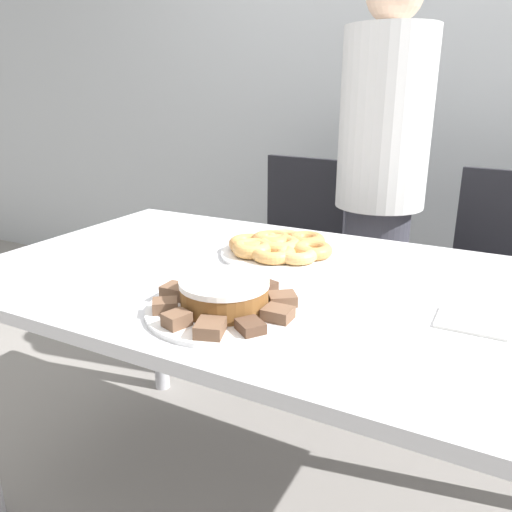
{
  "coord_description": "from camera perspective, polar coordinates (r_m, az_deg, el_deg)",
  "views": [
    {
      "loc": [
        0.5,
        -1.04,
        1.18
      ],
      "look_at": [
        -0.02,
        -0.04,
        0.81
      ],
      "focal_mm": 35.0,
      "sensor_mm": 36.0,
      "label": 1
    }
  ],
  "objects": [
    {
      "name": "lamington_7",
      "position": [
        1.05,
        3.01,
        -4.91
      ],
      "size": [
        0.07,
        0.07,
        0.02
      ],
      "rotation": [
        0.0,
        0.0,
        6.92
      ],
      "color": "brown",
      "rests_on": "plate_cake"
    },
    {
      "name": "plate_donuts",
      "position": [
        1.39,
        2.66,
        0.27
      ],
      "size": [
        0.33,
        0.33,
        0.01
      ],
      "color": "white",
      "rests_on": "table"
    },
    {
      "name": "lamington_9",
      "position": [
        1.14,
        -2.26,
        -2.86
      ],
      "size": [
        0.05,
        0.06,
        0.03
      ],
      "rotation": [
        0.0,
        0.0,
        8.18
      ],
      "color": "#513828",
      "rests_on": "plate_cake"
    },
    {
      "name": "donut_7",
      "position": [
        1.4,
        -0.7,
        1.43
      ],
      "size": [
        0.12,
        0.12,
        0.04
      ],
      "color": "#D18E4C",
      "rests_on": "plate_donuts"
    },
    {
      "name": "person_standing",
      "position": [
        1.91,
        13.97,
        7.32
      ],
      "size": [
        0.32,
        0.32,
        1.59
      ],
      "color": "#383842",
      "rests_on": "ground_plane"
    },
    {
      "name": "donut_2",
      "position": [
        1.31,
        4.7,
        0.14
      ],
      "size": [
        0.11,
        0.11,
        0.03
      ],
      "color": "#E5AD66",
      "rests_on": "plate_donuts"
    },
    {
      "name": "donut_8",
      "position": [
        1.35,
        -0.4,
        0.84
      ],
      "size": [
        0.11,
        0.11,
        0.04
      ],
      "color": "tan",
      "rests_on": "plate_donuts"
    },
    {
      "name": "table",
      "position": [
        1.27,
        1.86,
        -6.12
      ],
      "size": [
        1.51,
        0.9,
        0.75
      ],
      "color": "silver",
      "rests_on": "ground_plane"
    },
    {
      "name": "wall_back",
      "position": [
        2.65,
        17.87,
        19.94
      ],
      "size": [
        8.0,
        0.05,
        2.6
      ],
      "color": "#B2B7BC",
      "rests_on": "ground_plane"
    },
    {
      "name": "lamington_4",
      "position": [
        0.93,
        -5.27,
        -8.19
      ],
      "size": [
        0.07,
        0.07,
        0.02
      ],
      "rotation": [
        0.0,
        0.0,
        5.03
      ],
      "color": "brown",
      "rests_on": "plate_cake"
    },
    {
      "name": "lamington_5",
      "position": [
        0.93,
        -0.64,
        -8.04
      ],
      "size": [
        0.07,
        0.07,
        0.02
      ],
      "rotation": [
        0.0,
        0.0,
        5.66
      ],
      "color": "#513828",
      "rests_on": "plate_cake"
    },
    {
      "name": "lamington_1",
      "position": [
        1.09,
        -9.06,
        -3.99
      ],
      "size": [
        0.06,
        0.05,
        0.03
      ],
      "rotation": [
        0.0,
        0.0,
        3.15
      ],
      "color": "brown",
      "rests_on": "plate_cake"
    },
    {
      "name": "frosted_cake",
      "position": [
        1.02,
        -3.62,
        -4.31
      ],
      "size": [
        0.18,
        0.18,
        0.06
      ],
      "color": "brown",
      "rests_on": "plate_cake"
    },
    {
      "name": "donut_1",
      "position": [
        1.32,
        1.99,
        0.3
      ],
      "size": [
        0.12,
        0.12,
        0.03
      ],
      "color": "tan",
      "rests_on": "plate_donuts"
    },
    {
      "name": "lamington_6",
      "position": [
        0.98,
        2.52,
        -6.59
      ],
      "size": [
        0.06,
        0.05,
        0.02
      ],
      "rotation": [
        0.0,
        0.0,
        6.29
      ],
      "color": "brown",
      "rests_on": "plate_cake"
    },
    {
      "name": "donut_0",
      "position": [
        1.38,
        2.67,
        1.23
      ],
      "size": [
        0.12,
        0.12,
        0.04
      ],
      "color": "tan",
      "rests_on": "plate_donuts"
    },
    {
      "name": "lamington_8",
      "position": [
        1.11,
        1.1,
        -3.57
      ],
      "size": [
        0.05,
        0.05,
        0.02
      ],
      "rotation": [
        0.0,
        0.0,
        7.55
      ],
      "color": "#513828",
      "rests_on": "plate_cake"
    },
    {
      "name": "donut_6",
      "position": [
        1.43,
        1.72,
        1.79
      ],
      "size": [
        0.11,
        0.11,
        0.04
      ],
      "color": "#C68447",
      "rests_on": "plate_donuts"
    },
    {
      "name": "lamington_0",
      "position": [
        1.14,
        -6.01,
        -3.08
      ],
      "size": [
        0.06,
        0.06,
        0.02
      ],
      "rotation": [
        0.0,
        0.0,
        2.52
      ],
      "color": "brown",
      "rests_on": "plate_cake"
    },
    {
      "name": "lamington_2",
      "position": [
        1.03,
        -10.34,
        -5.6
      ],
      "size": [
        0.07,
        0.06,
        0.02
      ],
      "rotation": [
        0.0,
        0.0,
        3.78
      ],
      "color": "brown",
      "rests_on": "plate_cake"
    },
    {
      "name": "donut_5",
      "position": [
        1.46,
        3.24,
        2.03
      ],
      "size": [
        0.11,
        0.11,
        0.04
      ],
      "color": "#E5AD66",
      "rests_on": "plate_donuts"
    },
    {
      "name": "lamington_3",
      "position": [
        0.96,
        -9.05,
        -7.16
      ],
      "size": [
        0.05,
        0.06,
        0.03
      ],
      "rotation": [
        0.0,
        0.0,
        4.41
      ],
      "color": "brown",
      "rests_on": "plate_cake"
    },
    {
      "name": "donut_4",
      "position": [
        1.43,
        5.75,
        1.76
      ],
      "size": [
        0.11,
        0.11,
        0.04
      ],
      "color": "#C68447",
      "rests_on": "plate_donuts"
    },
    {
      "name": "office_chair_right",
      "position": [
        2.09,
        25.52,
        -4.69
      ],
      "size": [
        0.49,
        0.49,
        0.91
      ],
      "rotation": [
        0.0,
        0.0,
        -0.11
      ],
      "color": "black",
      "rests_on": "ground_plane"
    },
    {
      "name": "napkin",
      "position": [
        1.07,
        23.41,
        -6.99
      ],
      "size": [
        0.13,
        0.1,
        0.01
      ],
      "color": "white",
      "rests_on": "table"
    },
    {
      "name": "office_chair_left",
      "position": [
        2.26,
        3.66,
        -1.2
      ],
      "size": [
        0.49,
        0.49,
        0.91
      ],
      "rotation": [
        0.0,
        0.0,
        -0.12
      ],
      "color": "black",
      "rests_on": "ground_plane"
    },
    {
      "name": "plate_cake",
      "position": [
        1.04,
        -3.58,
        -6.14
      ],
      "size": [
        0.33,
        0.33,
        0.01
      ],
      "color": "white",
      "rests_on": "table"
    },
    {
      "name": "donut_3",
      "position": [
        1.36,
        6.43,
        0.68
      ],
      "size": [
        0.11,
        0.11,
        0.03
      ],
      "color": "#D18E4C",
      "rests_on": "plate_donuts"
    }
  ]
}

